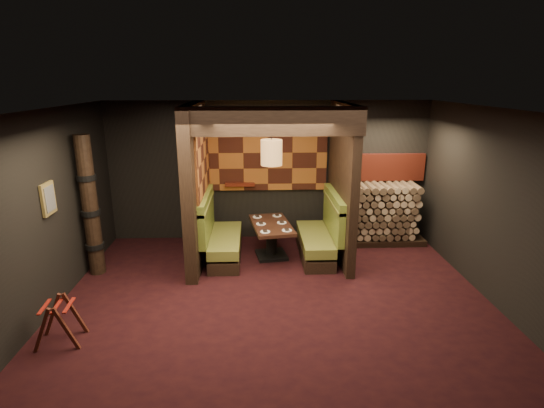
{
  "coord_description": "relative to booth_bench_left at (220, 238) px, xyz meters",
  "views": [
    {
      "loc": [
        -0.3,
        -5.79,
        3.24
      ],
      "look_at": [
        0.0,
        1.3,
        1.15
      ],
      "focal_mm": 28.0,
      "sensor_mm": 36.0,
      "label": 1
    }
  ],
  "objects": [
    {
      "name": "booth_bench_right",
      "position": [
        1.89,
        0.0,
        0.0
      ],
      "size": [
        0.68,
        1.6,
        1.14
      ],
      "color": "black",
      "rests_on": "floor"
    },
    {
      "name": "wall_right",
      "position": [
        4.22,
        -1.65,
        1.02
      ],
      "size": [
        0.02,
        5.5,
        2.85
      ],
      "primitive_type": "cube",
      "color": "black",
      "rests_on": "ground"
    },
    {
      "name": "bay_front_post",
      "position": [
        2.35,
        0.31,
        1.02
      ],
      "size": [
        0.08,
        0.08,
        2.85
      ],
      "primitive_type": "cube",
      "color": "black",
      "rests_on": "floor"
    },
    {
      "name": "tapa_side_panel",
      "position": [
        -0.27,
        0.17,
        1.45
      ],
      "size": [
        0.04,
        1.85,
        1.45
      ],
      "primitive_type": "cube",
      "color": "#A45821",
      "rests_on": "partition_left"
    },
    {
      "name": "wall_front",
      "position": [
        0.96,
        -4.41,
        1.02
      ],
      "size": [
        6.5,
        0.02,
        2.85
      ],
      "primitive_type": "cube",
      "color": "black",
      "rests_on": "ground"
    },
    {
      "name": "tapa_back_panel",
      "position": [
        0.94,
        1.06,
        1.42
      ],
      "size": [
        2.4,
        0.06,
        1.55
      ],
      "primitive_type": "cube",
      "color": "#A45821",
      "rests_on": "wall_back"
    },
    {
      "name": "luggage_rack",
      "position": [
        -1.84,
        -2.6,
        -0.09
      ],
      "size": [
        0.61,
        0.46,
        0.63
      ],
      "color": "#461C12",
      "rests_on": "floor"
    },
    {
      "name": "dining_table",
      "position": [
        0.97,
        0.02,
        0.03
      ],
      "size": [
        0.86,
        1.34,
        0.66
      ],
      "color": "black",
      "rests_on": "floor"
    },
    {
      "name": "framed_picture",
      "position": [
        -2.25,
        -1.55,
        1.22
      ],
      "size": [
        0.05,
        0.36,
        0.46
      ],
      "color": "olive",
      "rests_on": "wall_left"
    },
    {
      "name": "wall_left",
      "position": [
        -2.3,
        -1.65,
        1.02
      ],
      "size": [
        0.02,
        5.5,
        2.85
      ],
      "primitive_type": "cube",
      "color": "black",
      "rests_on": "ground"
    },
    {
      "name": "floor",
      "position": [
        0.96,
        -1.65,
        -0.41
      ],
      "size": [
        6.5,
        5.5,
        0.02
      ],
      "primitive_type": "cube",
      "color": "black",
      "rests_on": "ground"
    },
    {
      "name": "header_beam",
      "position": [
        0.94,
        -0.95,
        2.23
      ],
      "size": [
        2.85,
        0.18,
        0.44
      ],
      "primitive_type": "cube",
      "color": "black",
      "rests_on": "partition_left"
    },
    {
      "name": "pendant_lamp",
      "position": [
        0.97,
        -0.03,
        1.6
      ],
      "size": [
        0.38,
        0.38,
        1.07
      ],
      "color": "#A3733E",
      "rests_on": "ceiling"
    },
    {
      "name": "partition_right",
      "position": [
        2.26,
        0.05,
        1.02
      ],
      "size": [
        0.15,
        2.1,
        2.85
      ],
      "primitive_type": "cube",
      "color": "black",
      "rests_on": "floor"
    },
    {
      "name": "lacquer_shelf",
      "position": [
        0.36,
        1.0,
        0.78
      ],
      "size": [
        0.6,
        0.12,
        0.07
      ],
      "primitive_type": "cube",
      "color": "#5D1D10",
      "rests_on": "wall_back"
    },
    {
      "name": "firewood_stack",
      "position": [
        3.25,
        0.7,
        0.21
      ],
      "size": [
        1.73,
        0.7,
        1.22
      ],
      "color": "black",
      "rests_on": "floor"
    },
    {
      "name": "wall_back",
      "position": [
        0.96,
        1.11,
        1.02
      ],
      "size": [
        6.5,
        0.02,
        2.85
      ],
      "primitive_type": "cube",
      "color": "black",
      "rests_on": "ground"
    },
    {
      "name": "totem_column",
      "position": [
        -2.09,
        -0.55,
        0.79
      ],
      "size": [
        0.31,
        0.31,
        2.4
      ],
      "color": "black",
      "rests_on": "floor"
    },
    {
      "name": "partition_left",
      "position": [
        -0.39,
        -0.0,
        1.02
      ],
      "size": [
        0.2,
        2.2,
        2.85
      ],
      "primitive_type": "cube",
      "color": "black",
      "rests_on": "floor"
    },
    {
      "name": "ceiling",
      "position": [
        0.96,
        -1.65,
        2.46
      ],
      "size": [
        6.5,
        5.5,
        0.02
      ],
      "primitive_type": "cube",
      "color": "black",
      "rests_on": "ground"
    },
    {
      "name": "booth_bench_left",
      "position": [
        0.0,
        0.0,
        0.0
      ],
      "size": [
        0.68,
        1.6,
        1.14
      ],
      "color": "black",
      "rests_on": "floor"
    },
    {
      "name": "mosaic_header",
      "position": [
        3.25,
        1.03,
        1.1
      ],
      "size": [
        1.83,
        0.1,
        0.56
      ],
      "primitive_type": "cube",
      "color": "maroon",
      "rests_on": "wall_back"
    },
    {
      "name": "place_settings",
      "position": [
        0.97,
        0.02,
        0.27
      ],
      "size": [
        0.7,
        1.09,
        0.03
      ],
      "color": "white",
      "rests_on": "dining_table"
    }
  ]
}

